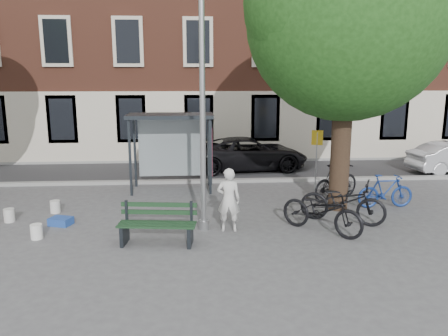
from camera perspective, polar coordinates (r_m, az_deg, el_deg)
name	(u,v)px	position (r m, az deg, el deg)	size (l,w,h in m)	color
ground	(204,229)	(11.34, -2.67, -7.97)	(90.00, 90.00, 0.00)	#4C4C4F
road	(200,171)	(18.08, -3.15, -0.40)	(40.00, 4.00, 0.01)	#28282B
curb_near	(201,181)	(16.12, -3.06, -1.72)	(40.00, 0.25, 0.12)	gray
curb_far	(199,161)	(20.03, -3.23, 0.97)	(40.00, 0.25, 0.12)	gray
building_row	(197,14)	(23.88, -3.56, 19.45)	(30.00, 8.00, 14.00)	brown
lamppost	(203,121)	(10.72, -2.81, 6.17)	(0.28, 0.35, 6.11)	#9EA0A3
tree_right	(350,9)	(12.89, 16.18, 19.32)	(5.76, 5.60, 8.20)	black
bus_shelter	(183,134)	(14.90, -5.43, 4.39)	(2.85, 1.45, 2.62)	#1E2328
painter	(229,200)	(10.98, 0.61, -4.17)	(0.59, 0.39, 1.63)	silver
bench	(158,226)	(10.39, -8.68, -7.49)	(1.86, 0.80, 0.93)	#1E2328
bike_a	(343,201)	(12.05, 15.22, -4.23)	(0.79, 2.25, 1.18)	black
bike_b	(385,191)	(13.84, 20.34, -2.84)	(0.48, 1.69, 1.02)	navy
bike_c	(322,210)	(11.19, 12.65, -5.42)	(0.77, 2.20, 1.15)	black
bike_d	(336,182)	(14.21, 14.47, -1.74)	(0.56, 1.97, 1.19)	black
car_dark	(249,154)	(18.30, 3.22, 1.90)	(2.26, 4.91, 1.36)	black
blue_crate	(61,221)	(12.38, -20.54, -6.53)	(0.55, 0.40, 0.20)	#21459B
bucket_a	(37,232)	(11.56, -23.29, -7.63)	(0.28, 0.28, 0.36)	white
bucket_b	(55,207)	(13.48, -21.18, -4.74)	(0.28, 0.28, 0.36)	silver
bucket_c	(9,215)	(13.17, -26.25, -5.56)	(0.28, 0.28, 0.36)	silver
notice_sign	(317,147)	(14.60, 12.03, 2.72)	(0.36, 0.13, 2.13)	#9EA0A3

